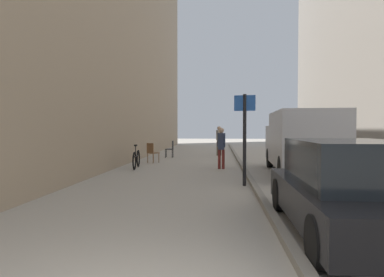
# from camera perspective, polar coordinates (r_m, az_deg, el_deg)

# --- Properties ---
(ground_plane) EXTENTS (80.00, 80.00, 0.00)m
(ground_plane) POSITION_cam_1_polar(r_m,az_deg,el_deg) (14.50, 2.09, -4.78)
(ground_plane) COLOR #A8A093
(kerb_strip) EXTENTS (0.16, 40.00, 0.12)m
(kerb_strip) POSITION_cam_1_polar(r_m,az_deg,el_deg) (14.51, 8.35, -4.56)
(kerb_strip) COLOR gray
(kerb_strip) RESTS_ON ground_plane
(pedestrian_main_foreground) EXTENTS (0.32, 0.24, 1.66)m
(pedestrian_main_foreground) POSITION_cam_1_polar(r_m,az_deg,el_deg) (13.91, 4.86, -1.10)
(pedestrian_main_foreground) COLOR maroon
(pedestrian_main_foreground) RESTS_ON ground_plane
(pedestrian_mid_block) EXTENTS (0.34, 0.25, 1.76)m
(pedestrian_mid_block) POSITION_cam_1_polar(r_m,az_deg,el_deg) (20.64, 4.49, -0.03)
(pedestrian_mid_block) COLOR brown
(pedestrian_mid_block) RESTS_ON ground_plane
(delivery_van) EXTENTS (2.25, 5.66, 2.21)m
(delivery_van) POSITION_cam_1_polar(r_m,az_deg,el_deg) (12.87, 17.56, -0.34)
(delivery_van) COLOR #B7B7BC
(delivery_van) RESTS_ON ground_plane
(parked_car) EXTENTS (1.89, 4.23, 1.45)m
(parked_car) POSITION_cam_1_polar(r_m,az_deg,el_deg) (5.88, 24.45, -7.49)
(parked_car) COLOR black
(parked_car) RESTS_ON ground_plane
(street_sign_post) EXTENTS (0.59, 0.15, 2.60)m
(street_sign_post) POSITION_cam_1_polar(r_m,az_deg,el_deg) (9.88, 8.69, 1.15)
(street_sign_post) COLOR black
(street_sign_post) RESTS_ON ground_plane
(bicycle_leaning) EXTENTS (0.22, 1.77, 0.98)m
(bicycle_leaning) POSITION_cam_1_polar(r_m,az_deg,el_deg) (14.24, -9.18, -3.38)
(bicycle_leaning) COLOR black
(bicycle_leaning) RESTS_ON ground_plane
(cafe_chair_near_window) EXTENTS (0.44, 0.44, 0.94)m
(cafe_chair_near_window) POSITION_cam_1_polar(r_m,az_deg,el_deg) (19.31, -3.52, -1.54)
(cafe_chair_near_window) COLOR black
(cafe_chair_near_window) RESTS_ON ground_plane
(cafe_chair_by_doorway) EXTENTS (0.61, 0.61, 0.94)m
(cafe_chair_by_doorway) POSITION_cam_1_polar(r_m,az_deg,el_deg) (16.40, -6.64, -2.12)
(cafe_chair_by_doorway) COLOR brown
(cafe_chair_by_doorway) RESTS_ON ground_plane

